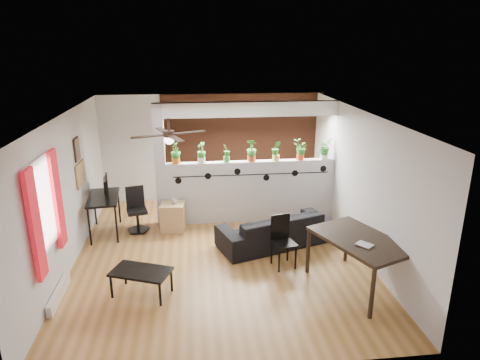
{
  "coord_description": "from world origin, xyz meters",
  "views": [
    {
      "loc": [
        -0.42,
        -7.15,
        3.76
      ],
      "look_at": [
        0.45,
        0.6,
        1.23
      ],
      "focal_mm": 32.0,
      "sensor_mm": 36.0,
      "label": 1
    }
  ],
  "objects_px": {
    "dining_table": "(360,244)",
    "folding_chair": "(282,236)",
    "potted_plant_3": "(252,150)",
    "potted_plant_5": "(300,149)",
    "ceiling_fan": "(169,136)",
    "potted_plant_0": "(176,152)",
    "potted_plant_6": "(325,148)",
    "potted_plant_1": "(201,152)",
    "potted_plant_4": "(276,150)",
    "office_chair": "(137,212)",
    "sofa": "(275,229)",
    "coffee_table": "(141,273)",
    "cube_shelf": "(173,217)",
    "cup": "(175,201)",
    "computer_desk": "(103,200)",
    "potted_plant_2": "(227,152)"
  },
  "relations": [
    {
      "from": "computer_desk",
      "to": "dining_table",
      "type": "height_order",
      "value": "dining_table"
    },
    {
      "from": "potted_plant_6",
      "to": "computer_desk",
      "type": "bearing_deg",
      "value": -175.8
    },
    {
      "from": "dining_table",
      "to": "folding_chair",
      "type": "distance_m",
      "value": 1.36
    },
    {
      "from": "office_chair",
      "to": "folding_chair",
      "type": "height_order",
      "value": "office_chair"
    },
    {
      "from": "cube_shelf",
      "to": "folding_chair",
      "type": "relative_size",
      "value": 0.64
    },
    {
      "from": "ceiling_fan",
      "to": "office_chair",
      "type": "xyz_separation_m",
      "value": [
        -0.82,
        1.51,
        -1.91
      ]
    },
    {
      "from": "office_chair",
      "to": "potted_plant_6",
      "type": "bearing_deg",
      "value": 4.09
    },
    {
      "from": "dining_table",
      "to": "coffee_table",
      "type": "distance_m",
      "value": 3.43
    },
    {
      "from": "potted_plant_4",
      "to": "potted_plant_0",
      "type": "bearing_deg",
      "value": 180.0
    },
    {
      "from": "potted_plant_0",
      "to": "computer_desk",
      "type": "xyz_separation_m",
      "value": [
        -1.47,
        -0.34,
        -0.87
      ]
    },
    {
      "from": "ceiling_fan",
      "to": "cup",
      "type": "relative_size",
      "value": 9.62
    },
    {
      "from": "cube_shelf",
      "to": "cup",
      "type": "xyz_separation_m",
      "value": [
        0.05,
        0.0,
        0.35
      ]
    },
    {
      "from": "dining_table",
      "to": "coffee_table",
      "type": "xyz_separation_m",
      "value": [
        -3.41,
        0.14,
        -0.38
      ]
    },
    {
      "from": "cube_shelf",
      "to": "folding_chair",
      "type": "height_order",
      "value": "folding_chair"
    },
    {
      "from": "potted_plant_3",
      "to": "cup",
      "type": "xyz_separation_m",
      "value": [
        -1.63,
        -0.35,
        -0.96
      ]
    },
    {
      "from": "potted_plant_0",
      "to": "potted_plant_4",
      "type": "xyz_separation_m",
      "value": [
        2.11,
        0.0,
        -0.01
      ]
    },
    {
      "from": "folding_chair",
      "to": "coffee_table",
      "type": "xyz_separation_m",
      "value": [
        -2.35,
        -0.69,
        -0.17
      ]
    },
    {
      "from": "potted_plant_0",
      "to": "potted_plant_6",
      "type": "height_order",
      "value": "potted_plant_0"
    },
    {
      "from": "sofa",
      "to": "computer_desk",
      "type": "xyz_separation_m",
      "value": [
        -3.35,
        0.87,
        0.42
      ]
    },
    {
      "from": "potted_plant_5",
      "to": "cup",
      "type": "relative_size",
      "value": 3.51
    },
    {
      "from": "cup",
      "to": "computer_desk",
      "type": "distance_m",
      "value": 1.42
    },
    {
      "from": "potted_plant_3",
      "to": "potted_plant_5",
      "type": "bearing_deg",
      "value": 0.0
    },
    {
      "from": "potted_plant_6",
      "to": "dining_table",
      "type": "height_order",
      "value": "potted_plant_6"
    },
    {
      "from": "computer_desk",
      "to": "sofa",
      "type": "bearing_deg",
      "value": -14.62
    },
    {
      "from": "ceiling_fan",
      "to": "potted_plant_2",
      "type": "xyz_separation_m",
      "value": [
        1.07,
        1.8,
        -0.76
      ]
    },
    {
      "from": "potted_plant_1",
      "to": "cube_shelf",
      "type": "distance_m",
      "value": 1.47
    },
    {
      "from": "potted_plant_3",
      "to": "office_chair",
      "type": "height_order",
      "value": "potted_plant_3"
    },
    {
      "from": "office_chair",
      "to": "sofa",
      "type": "bearing_deg",
      "value": -18.82
    },
    {
      "from": "potted_plant_0",
      "to": "coffee_table",
      "type": "xyz_separation_m",
      "value": [
        -0.5,
        -2.71,
        -1.22
      ]
    },
    {
      "from": "cube_shelf",
      "to": "potted_plant_3",
      "type": "bearing_deg",
      "value": 17.88
    },
    {
      "from": "potted_plant_1",
      "to": "coffee_table",
      "type": "relative_size",
      "value": 0.43
    },
    {
      "from": "potted_plant_5",
      "to": "dining_table",
      "type": "distance_m",
      "value": 2.98
    },
    {
      "from": "potted_plant_4",
      "to": "coffee_table",
      "type": "relative_size",
      "value": 0.43
    },
    {
      "from": "folding_chair",
      "to": "ceiling_fan",
      "type": "bearing_deg",
      "value": 173.39
    },
    {
      "from": "potted_plant_1",
      "to": "folding_chair",
      "type": "bearing_deg",
      "value": -56.88
    },
    {
      "from": "ceiling_fan",
      "to": "folding_chair",
      "type": "relative_size",
      "value": 1.3
    },
    {
      "from": "potted_plant_2",
      "to": "sofa",
      "type": "xyz_separation_m",
      "value": [
        0.83,
        -1.21,
        -1.25
      ]
    },
    {
      "from": "potted_plant_6",
      "to": "sofa",
      "type": "distance_m",
      "value": 2.18
    },
    {
      "from": "potted_plant_3",
      "to": "computer_desk",
      "type": "distance_m",
      "value": 3.19
    },
    {
      "from": "potted_plant_1",
      "to": "potted_plant_4",
      "type": "distance_m",
      "value": 1.58
    },
    {
      "from": "potted_plant_3",
      "to": "sofa",
      "type": "distance_m",
      "value": 1.8
    },
    {
      "from": "dining_table",
      "to": "potted_plant_1",
      "type": "bearing_deg",
      "value": 129.83
    },
    {
      "from": "potted_plant_2",
      "to": "cup",
      "type": "bearing_deg",
      "value": -162.23
    },
    {
      "from": "potted_plant_4",
      "to": "folding_chair",
      "type": "height_order",
      "value": "potted_plant_4"
    },
    {
      "from": "sofa",
      "to": "office_chair",
      "type": "distance_m",
      "value": 2.88
    },
    {
      "from": "potted_plant_4",
      "to": "folding_chair",
      "type": "bearing_deg",
      "value": -97.5
    },
    {
      "from": "potted_plant_2",
      "to": "cube_shelf",
      "type": "relative_size",
      "value": 0.66
    },
    {
      "from": "potted_plant_3",
      "to": "folding_chair",
      "type": "xyz_separation_m",
      "value": [
        0.26,
        -2.02,
        -1.06
      ]
    },
    {
      "from": "potted_plant_5",
      "to": "dining_table",
      "type": "xyz_separation_m",
      "value": [
        0.27,
        -2.85,
        -0.83
      ]
    },
    {
      "from": "ceiling_fan",
      "to": "potted_plant_4",
      "type": "height_order",
      "value": "ceiling_fan"
    }
  ]
}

